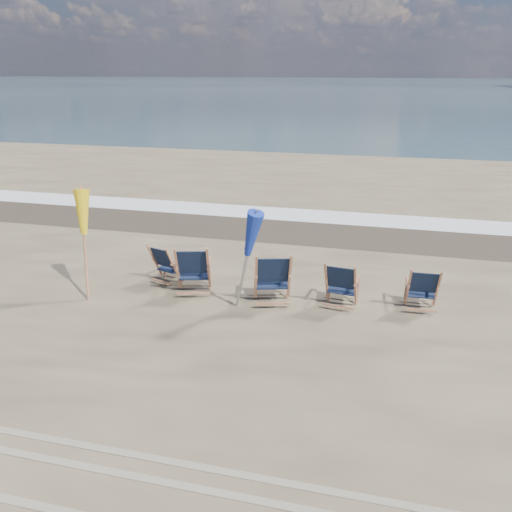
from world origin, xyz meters
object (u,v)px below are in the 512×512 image
at_px(beach_chair_2, 290,279).
at_px(beach_chair_0, 173,266).
at_px(umbrella_blue, 245,234).
at_px(beach_chair_3, 355,287).
at_px(beach_chair_4, 437,291).
at_px(beach_chair_1, 208,270).
at_px(umbrella_yellow, 81,218).

bearing_deg(beach_chair_2, beach_chair_0, -22.93).
xyz_separation_m(beach_chair_2, umbrella_blue, (-0.75, -0.41, 0.95)).
relative_size(beach_chair_3, beach_chair_4, 1.06).
bearing_deg(beach_chair_1, beach_chair_0, -31.47).
bearing_deg(umbrella_blue, beach_chair_1, 150.44).
bearing_deg(umbrella_blue, beach_chair_3, 13.95).
xyz_separation_m(beach_chair_1, beach_chair_3, (2.81, -0.01, -0.06)).
xyz_separation_m(beach_chair_1, beach_chair_2, (1.61, -0.08, 0.02)).
bearing_deg(umbrella_yellow, beach_chair_1, 14.11).
bearing_deg(beach_chair_0, umbrella_yellow, 46.93).
bearing_deg(umbrella_blue, beach_chair_4, 12.24).
height_order(umbrella_yellow, umbrella_blue, umbrella_yellow).
xyz_separation_m(beach_chair_0, beach_chair_1, (0.84, -0.25, 0.10)).
bearing_deg(umbrella_yellow, beach_chair_4, 7.12).
xyz_separation_m(beach_chair_0, beach_chair_4, (5.11, -0.01, 0.01)).
bearing_deg(umbrella_yellow, beach_chair_3, 6.32).
bearing_deg(beach_chair_1, umbrella_yellow, -0.83).
relative_size(beach_chair_4, umbrella_blue, 0.45).
bearing_deg(umbrella_yellow, beach_chair_0, 29.93).
bearing_deg(umbrella_blue, beach_chair_0, 156.55).
distance_m(beach_chair_1, beach_chair_4, 4.27).
bearing_deg(beach_chair_3, umbrella_yellow, 12.89).
distance_m(beach_chair_3, beach_chair_4, 1.47).
bearing_deg(beach_chair_2, umbrella_blue, 13.73).
bearing_deg(beach_chair_1, beach_chair_2, 162.34).
height_order(beach_chair_1, beach_chair_4, beach_chair_1).
distance_m(beach_chair_3, umbrella_blue, 2.25).
bearing_deg(beach_chair_1, umbrella_blue, 135.49).
height_order(beach_chair_2, beach_chair_3, beach_chair_2).
height_order(beach_chair_1, umbrella_blue, umbrella_blue).
height_order(beach_chair_0, beach_chair_2, beach_chair_2).
bearing_deg(beach_chair_3, beach_chair_2, 9.86).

